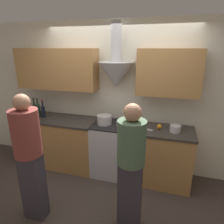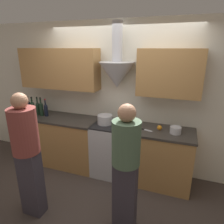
{
  "view_description": "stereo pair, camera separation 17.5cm",
  "coord_description": "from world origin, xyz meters",
  "px_view_note": "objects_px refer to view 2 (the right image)",
  "views": [
    {
      "loc": [
        0.85,
        -2.65,
        2.17
      ],
      "look_at": [
        0.0,
        0.26,
        1.18
      ],
      "focal_mm": 32.0,
      "sensor_mm": 36.0,
      "label": 1
    },
    {
      "loc": [
        1.02,
        -2.59,
        2.17
      ],
      "look_at": [
        0.0,
        0.26,
        1.18
      ],
      "focal_mm": 32.0,
      "sensor_mm": 36.0,
      "label": 2
    }
  ],
  "objects_px": {
    "wine_bottle_2": "(38,108)",
    "stock_pot": "(105,119)",
    "wine_bottle_1": "(32,107)",
    "wine_bottle_0": "(29,107)",
    "mixing_bowl": "(123,123)",
    "stove_range": "(114,149)",
    "wine_bottle_3": "(41,108)",
    "wine_bottle_4": "(46,109)",
    "person_foreground_left": "(27,152)",
    "orange_fruit": "(159,128)",
    "saucepan": "(176,130)",
    "person_foreground_right": "(126,164)"
  },
  "relations": [
    {
      "from": "person_foreground_right",
      "to": "mixing_bowl",
      "type": "bearing_deg",
      "value": 108.22
    },
    {
      "from": "wine_bottle_1",
      "to": "wine_bottle_0",
      "type": "bearing_deg",
      "value": 170.45
    },
    {
      "from": "wine_bottle_2",
      "to": "orange_fruit",
      "type": "height_order",
      "value": "wine_bottle_2"
    },
    {
      "from": "wine_bottle_2",
      "to": "saucepan",
      "type": "bearing_deg",
      "value": -0.65
    },
    {
      "from": "orange_fruit",
      "to": "person_foreground_right",
      "type": "xyz_separation_m",
      "value": [
        -0.25,
        -1.05,
        -0.08
      ]
    },
    {
      "from": "wine_bottle_3",
      "to": "person_foreground_right",
      "type": "height_order",
      "value": "person_foreground_right"
    },
    {
      "from": "wine_bottle_1",
      "to": "wine_bottle_2",
      "type": "relative_size",
      "value": 0.98
    },
    {
      "from": "saucepan",
      "to": "person_foreground_left",
      "type": "relative_size",
      "value": 0.1
    },
    {
      "from": "orange_fruit",
      "to": "person_foreground_right",
      "type": "distance_m",
      "value": 1.08
    },
    {
      "from": "stove_range",
      "to": "wine_bottle_4",
      "type": "relative_size",
      "value": 2.8
    },
    {
      "from": "stove_range",
      "to": "mixing_bowl",
      "type": "bearing_deg",
      "value": 2.29
    },
    {
      "from": "wine_bottle_2",
      "to": "person_foreground_right",
      "type": "relative_size",
      "value": 0.22
    },
    {
      "from": "stove_range",
      "to": "stock_pot",
      "type": "height_order",
      "value": "stock_pot"
    },
    {
      "from": "stock_pot",
      "to": "mixing_bowl",
      "type": "height_order",
      "value": "stock_pot"
    },
    {
      "from": "wine_bottle_4",
      "to": "wine_bottle_1",
      "type": "bearing_deg",
      "value": -178.74
    },
    {
      "from": "wine_bottle_4",
      "to": "person_foreground_left",
      "type": "relative_size",
      "value": 0.2
    },
    {
      "from": "stock_pot",
      "to": "orange_fruit",
      "type": "bearing_deg",
      "value": 2.48
    },
    {
      "from": "wine_bottle_1",
      "to": "wine_bottle_3",
      "type": "relative_size",
      "value": 0.98
    },
    {
      "from": "stove_range",
      "to": "stock_pot",
      "type": "relative_size",
      "value": 3.73
    },
    {
      "from": "saucepan",
      "to": "person_foreground_right",
      "type": "distance_m",
      "value": 1.12
    },
    {
      "from": "wine_bottle_2",
      "to": "stock_pot",
      "type": "relative_size",
      "value": 1.41
    },
    {
      "from": "wine_bottle_3",
      "to": "saucepan",
      "type": "bearing_deg",
      "value": -0.11
    },
    {
      "from": "person_foreground_left",
      "to": "stove_range",
      "type": "bearing_deg",
      "value": 59.53
    },
    {
      "from": "wine_bottle_3",
      "to": "person_foreground_left",
      "type": "distance_m",
      "value": 1.4
    },
    {
      "from": "wine_bottle_0",
      "to": "mixing_bowl",
      "type": "distance_m",
      "value": 1.91
    },
    {
      "from": "wine_bottle_2",
      "to": "mixing_bowl",
      "type": "distance_m",
      "value": 1.69
    },
    {
      "from": "wine_bottle_0",
      "to": "wine_bottle_4",
      "type": "xyz_separation_m",
      "value": [
        0.41,
        -0.01,
        -0.01
      ]
    },
    {
      "from": "saucepan",
      "to": "mixing_bowl",
      "type": "bearing_deg",
      "value": 177.07
    },
    {
      "from": "orange_fruit",
      "to": "saucepan",
      "type": "xyz_separation_m",
      "value": [
        0.24,
        -0.05,
        0.01
      ]
    },
    {
      "from": "wine_bottle_4",
      "to": "stock_pot",
      "type": "relative_size",
      "value": 1.33
    },
    {
      "from": "stove_range",
      "to": "wine_bottle_1",
      "type": "relative_size",
      "value": 2.7
    },
    {
      "from": "stove_range",
      "to": "wine_bottle_0",
      "type": "bearing_deg",
      "value": -179.78
    },
    {
      "from": "stock_pot",
      "to": "person_foreground_left",
      "type": "height_order",
      "value": "person_foreground_left"
    },
    {
      "from": "person_foreground_left",
      "to": "person_foreground_right",
      "type": "height_order",
      "value": "person_foreground_left"
    },
    {
      "from": "orange_fruit",
      "to": "person_foreground_left",
      "type": "height_order",
      "value": "person_foreground_left"
    },
    {
      "from": "mixing_bowl",
      "to": "person_foreground_left",
      "type": "height_order",
      "value": "person_foreground_left"
    },
    {
      "from": "stove_range",
      "to": "wine_bottle_3",
      "type": "xyz_separation_m",
      "value": [
        -1.43,
        -0.03,
        0.6
      ]
    },
    {
      "from": "wine_bottle_2",
      "to": "wine_bottle_4",
      "type": "relative_size",
      "value": 1.05
    },
    {
      "from": "stove_range",
      "to": "orange_fruit",
      "type": "bearing_deg",
      "value": 1.23
    },
    {
      "from": "wine_bottle_2",
      "to": "stove_range",
      "type": "bearing_deg",
      "value": 0.29
    },
    {
      "from": "stock_pot",
      "to": "orange_fruit",
      "type": "height_order",
      "value": "stock_pot"
    },
    {
      "from": "orange_fruit",
      "to": "wine_bottle_0",
      "type": "bearing_deg",
      "value": -179.48
    },
    {
      "from": "wine_bottle_1",
      "to": "wine_bottle_2",
      "type": "height_order",
      "value": "wine_bottle_2"
    },
    {
      "from": "saucepan",
      "to": "person_foreground_right",
      "type": "xyz_separation_m",
      "value": [
        -0.49,
        -1.0,
        -0.09
      ]
    },
    {
      "from": "wine_bottle_4",
      "to": "stock_pot",
      "type": "bearing_deg",
      "value": -0.25
    },
    {
      "from": "wine_bottle_0",
      "to": "stock_pot",
      "type": "bearing_deg",
      "value": -0.59
    },
    {
      "from": "stove_range",
      "to": "wine_bottle_3",
      "type": "distance_m",
      "value": 1.56
    },
    {
      "from": "wine_bottle_3",
      "to": "mixing_bowl",
      "type": "bearing_deg",
      "value": 1.37
    },
    {
      "from": "wine_bottle_1",
      "to": "orange_fruit",
      "type": "height_order",
      "value": "wine_bottle_1"
    },
    {
      "from": "wine_bottle_3",
      "to": "stock_pot",
      "type": "bearing_deg",
      "value": 0.39
    }
  ]
}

